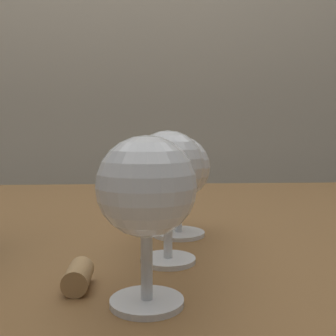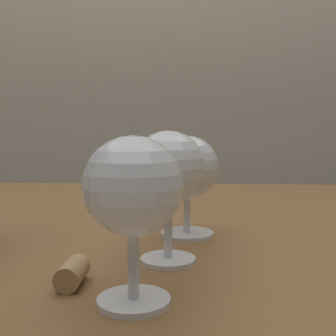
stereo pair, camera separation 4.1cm
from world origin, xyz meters
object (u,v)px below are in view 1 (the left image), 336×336
Objects in this scene: wine_glass_white at (146,189)px; wine_glass_cabernet at (168,171)px; wine_glass_rose at (179,170)px; cork at (78,276)px.

wine_glass_white is 0.97× the size of wine_glass_cabernet.
wine_glass_rose is 0.21m from cork.
wine_glass_white is 0.21m from wine_glass_rose.
wine_glass_cabernet is at bearing 77.78° from wine_glass_white.
wine_glass_cabernet is 1.05× the size of wine_glass_rose.
wine_glass_rose reaches higher than cork.
wine_glass_rose is at bearing 79.65° from wine_glass_cabernet.
wine_glass_cabernet reaches higher than wine_glass_rose.
wine_glass_white is 0.10m from wine_glass_cabernet.
wine_glass_cabernet reaches higher than wine_glass_white.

